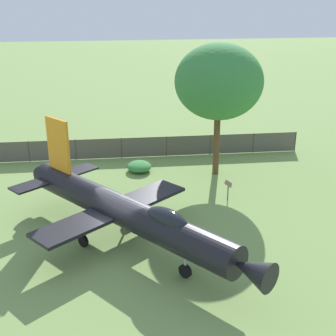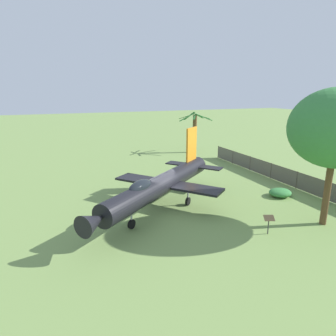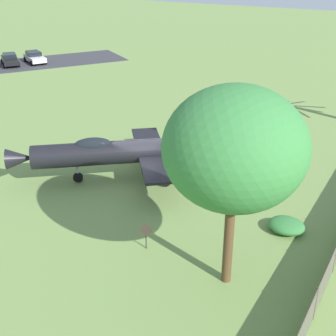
{
  "view_description": "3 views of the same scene",
  "coord_description": "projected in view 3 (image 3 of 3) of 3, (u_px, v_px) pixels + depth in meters",
  "views": [
    {
      "loc": [
        0.7,
        19.13,
        11.22
      ],
      "look_at": [
        -2.61,
        -3.34,
        2.5
      ],
      "focal_mm": 48.94,
      "sensor_mm": 36.0,
      "label": 1
    },
    {
      "loc": [
        -18.4,
        7.43,
        8.19
      ],
      "look_at": [
        0.31,
        -0.55,
        2.83
      ],
      "focal_mm": 31.28,
      "sensor_mm": 36.0,
      "label": 2
    },
    {
      "loc": [
        -21.13,
        -13.68,
        12.58
      ],
      "look_at": [
        -2.61,
        -3.34,
        2.5
      ],
      "focal_mm": 48.32,
      "sensor_mm": 36.0,
      "label": 3
    }
  ],
  "objects": [
    {
      "name": "ground_plane",
      "position": [
        142.0,
        177.0,
        28.08
      ],
      "size": [
        200.0,
        200.0,
        0.0
      ],
      "primitive_type": "plane",
      "color": "#75934C"
    },
    {
      "name": "display_jet",
      "position": [
        135.0,
        150.0,
        27.24
      ],
      "size": [
        11.0,
        12.77,
        5.29
      ],
      "rotation": [
        0.0,
        0.0,
        2.24
      ],
      "color": "black",
      "rests_on": "ground_plane"
    },
    {
      "name": "shade_tree",
      "position": [
        235.0,
        149.0,
        16.66
      ],
      "size": [
        5.5,
        5.45,
        8.46
      ],
      "color": "brown",
      "rests_on": "ground_plane"
    },
    {
      "name": "shrub_near_fence",
      "position": [
        286.0,
        225.0,
        22.51
      ],
      "size": [
        1.61,
        1.82,
        0.65
      ],
      "color": "#387F3D",
      "rests_on": "ground_plane"
    },
    {
      "name": "info_plaque",
      "position": [
        146.0,
        233.0,
        20.97
      ],
      "size": [
        0.59,
        0.7,
        1.14
      ],
      "color": "#333333",
      "rests_on": "ground_plane"
    },
    {
      "name": "parked_car_white",
      "position": [
        34.0,
        57.0,
        57.21
      ],
      "size": [
        3.62,
        4.55,
        1.41
      ],
      "rotation": [
        0.0,
        0.0,
        4.2
      ],
      "color": "silver",
      "rests_on": "ground_plane"
    },
    {
      "name": "parked_car_black",
      "position": [
        10.0,
        59.0,
        55.79
      ],
      "size": [
        3.85,
        4.29,
        1.53
      ],
      "rotation": [
        0.0,
        0.0,
        0.92
      ],
      "color": "black",
      "rests_on": "ground_plane"
    }
  ]
}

